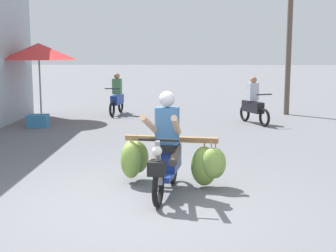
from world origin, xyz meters
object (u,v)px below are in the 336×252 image
object	(u,v)px
motorbike_main_loaded	(169,157)
motorbike_distant_ahead_right	(117,98)
market_umbrella_near_shop	(39,51)
produce_crate	(38,121)
motorbike_distant_ahead_left	(253,105)
utility_pole	(289,39)

from	to	relation	value
motorbike_main_loaded	motorbike_distant_ahead_right	distance (m)	8.89
motorbike_main_loaded	market_umbrella_near_shop	distance (m)	8.43
motorbike_distant_ahead_right	produce_crate	xyz separation A→B (m)	(-1.89, -2.74, -0.39)
motorbike_distant_ahead_left	utility_pole	world-z (taller)	utility_pole
motorbike_distant_ahead_right	motorbike_main_loaded	bearing A→B (deg)	-76.93
motorbike_main_loaded	motorbike_distant_ahead_left	size ratio (longest dim) A/B	1.27
motorbike_distant_ahead_right	utility_pole	size ratio (longest dim) A/B	0.32
motorbike_distant_ahead_right	produce_crate	distance (m)	3.35
motorbike_distant_ahead_right	produce_crate	world-z (taller)	motorbike_distant_ahead_right
utility_pole	motorbike_main_loaded	bearing A→B (deg)	-112.99
motorbike_distant_ahead_right	utility_pole	world-z (taller)	utility_pole
motorbike_distant_ahead_right	market_umbrella_near_shop	bearing A→B (deg)	-145.01
motorbike_distant_ahead_left	produce_crate	size ratio (longest dim) A/B	2.72
produce_crate	motorbike_distant_ahead_left	bearing A→B (deg)	7.57
motorbike_distant_ahead_left	utility_pole	size ratio (longest dim) A/B	0.30
motorbike_main_loaded	motorbike_distant_ahead_right	xyz separation A→B (m)	(-2.01, 8.66, 0.07)
motorbike_distant_ahead_right	market_umbrella_near_shop	world-z (taller)	market_umbrella_near_shop
motorbike_main_loaded	utility_pole	world-z (taller)	utility_pole
market_umbrella_near_shop	produce_crate	distance (m)	2.32
utility_pole	motorbike_distant_ahead_right	bearing A→B (deg)	-178.57
market_umbrella_near_shop	utility_pole	xyz separation A→B (m)	(7.89, 1.65, 0.39)
motorbike_main_loaded	produce_crate	size ratio (longest dim) A/B	3.45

